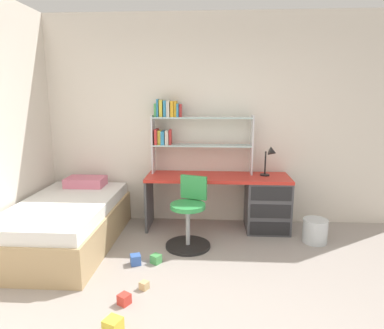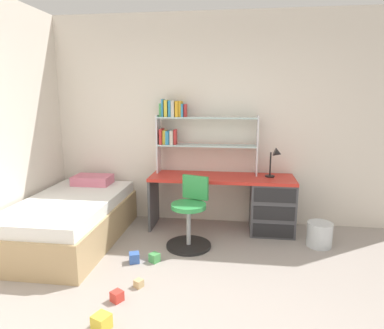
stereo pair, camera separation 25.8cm
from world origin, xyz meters
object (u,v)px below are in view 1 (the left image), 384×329
(waste_bin, at_px, (315,231))
(toy_block_red_0, at_px, (124,299))
(bed_platform, at_px, (67,223))
(toy_block_green_2, at_px, (156,259))
(bookshelf_hutch, at_px, (186,129))
(desk_lamp, at_px, (271,157))
(toy_block_yellow_1, at_px, (113,326))
(desk, at_px, (254,200))
(swivel_chair, at_px, (189,219))
(toy_block_blue_3, at_px, (136,260))
(toy_block_natural_4, at_px, (144,285))

(waste_bin, relative_size, toy_block_red_0, 3.22)
(bed_platform, bearing_deg, toy_block_green_2, -18.78)
(bookshelf_hutch, relative_size, toy_block_red_0, 14.71)
(desk_lamp, bearing_deg, bed_platform, -164.94)
(toy_block_yellow_1, relative_size, toy_block_green_2, 1.29)
(desk_lamp, height_order, toy_block_green_2, desk_lamp)
(desk, height_order, desk_lamp, desk_lamp)
(desk, height_order, waste_bin, desk)
(toy_block_yellow_1, bearing_deg, bed_platform, 123.57)
(bed_platform, xyz_separation_m, waste_bin, (2.92, 0.26, -0.13))
(bookshelf_hutch, xyz_separation_m, toy_block_green_2, (-0.23, -1.16, -1.25))
(desk, distance_m, bed_platform, 2.32)
(bookshelf_hutch, height_order, swivel_chair, bookshelf_hutch)
(desk_lamp, bearing_deg, toy_block_red_0, -129.97)
(desk_lamp, height_order, waste_bin, desk_lamp)
(bed_platform, relative_size, toy_block_green_2, 20.06)
(waste_bin, relative_size, toy_block_blue_3, 2.79)
(toy_block_blue_3, distance_m, toy_block_natural_4, 0.49)
(desk_lamp, relative_size, swivel_chair, 0.47)
(waste_bin, distance_m, toy_block_green_2, 1.92)
(waste_bin, bearing_deg, desk_lamp, 141.19)
(desk, bearing_deg, toy_block_natural_4, -127.66)
(toy_block_yellow_1, bearing_deg, toy_block_green_2, 82.59)
(bed_platform, bearing_deg, swivel_chair, 2.57)
(toy_block_yellow_1, distance_m, toy_block_natural_4, 0.60)
(toy_block_red_0, relative_size, toy_block_yellow_1, 0.76)
(toy_block_blue_3, bearing_deg, swivel_chair, 42.46)
(bookshelf_hutch, height_order, toy_block_blue_3, bookshelf_hutch)
(swivel_chair, height_order, waste_bin, swivel_chair)
(toy_block_blue_3, bearing_deg, toy_block_natural_4, -68.20)
(bed_platform, xyz_separation_m, toy_block_green_2, (1.11, -0.38, -0.22))
(desk_lamp, relative_size, waste_bin, 1.33)
(desk, height_order, bed_platform, desk)
(desk, bearing_deg, bed_platform, -164.28)
(desk_lamp, relative_size, toy_block_red_0, 4.27)
(desk_lamp, xyz_separation_m, toy_block_blue_3, (-1.53, -1.07, -0.91))
(desk, xyz_separation_m, waste_bin, (0.69, -0.37, -0.25))
(toy_block_yellow_1, bearing_deg, desk, 58.74)
(toy_block_red_0, bearing_deg, waste_bin, 34.62)
(toy_block_yellow_1, xyz_separation_m, toy_block_green_2, (0.14, 1.08, -0.01))
(toy_block_yellow_1, height_order, toy_block_natural_4, toy_block_yellow_1)
(bed_platform, bearing_deg, toy_block_red_0, -48.96)
(bookshelf_hutch, bearing_deg, desk, -10.10)
(desk, xyz_separation_m, bed_platform, (-2.23, -0.63, -0.12))
(toy_block_red_0, distance_m, toy_block_natural_4, 0.26)
(toy_block_natural_4, bearing_deg, toy_block_yellow_1, -100.78)
(desk, xyz_separation_m, toy_block_natural_4, (-1.15, -1.49, -0.36))
(desk, distance_m, bookshelf_hutch, 1.28)
(desk, bearing_deg, toy_block_green_2, -138.24)
(bookshelf_hutch, bearing_deg, toy_block_blue_3, -110.02)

